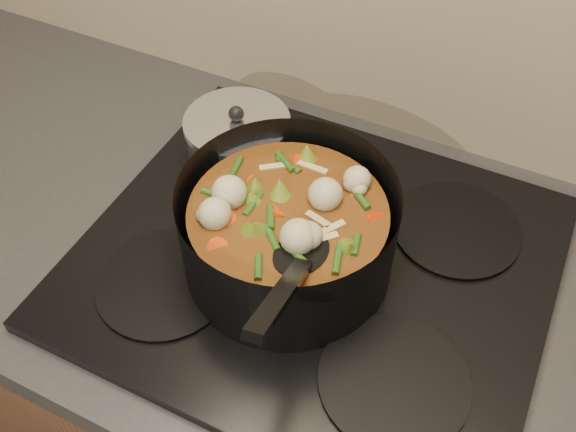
% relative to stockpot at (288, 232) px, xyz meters
% --- Properties ---
extents(counter, '(2.64, 0.64, 0.91)m').
position_rel_stockpot_xyz_m(counter, '(0.03, 0.03, -0.54)').
color(counter, brown).
rests_on(counter, ground).
extents(stovetop, '(0.62, 0.54, 0.03)m').
position_rel_stockpot_xyz_m(stovetop, '(0.03, 0.03, -0.07)').
color(stovetop, black).
rests_on(stovetop, counter).
extents(stockpot, '(0.29, 0.37, 0.20)m').
position_rel_stockpot_xyz_m(stockpot, '(0.00, 0.00, 0.00)').
color(stockpot, black).
rests_on(stockpot, stovetop).
extents(saucepan, '(0.15, 0.15, 0.13)m').
position_rel_stockpot_xyz_m(saucepan, '(-0.14, 0.13, -0.01)').
color(saucepan, silver).
rests_on(saucepan, stovetop).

